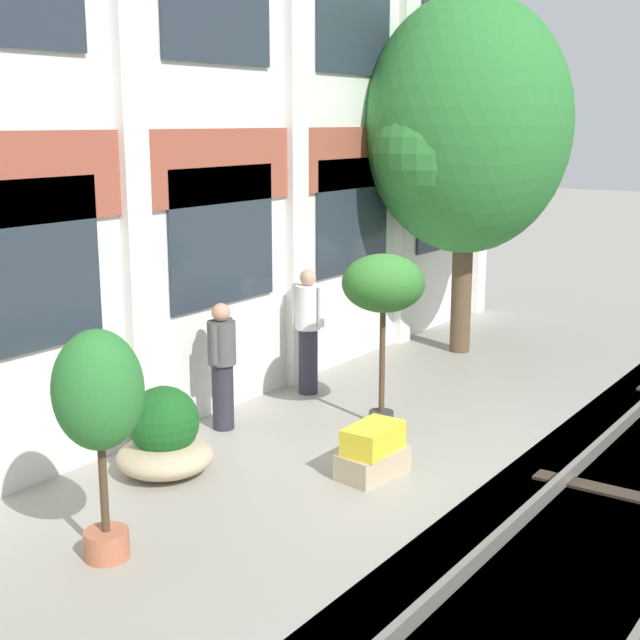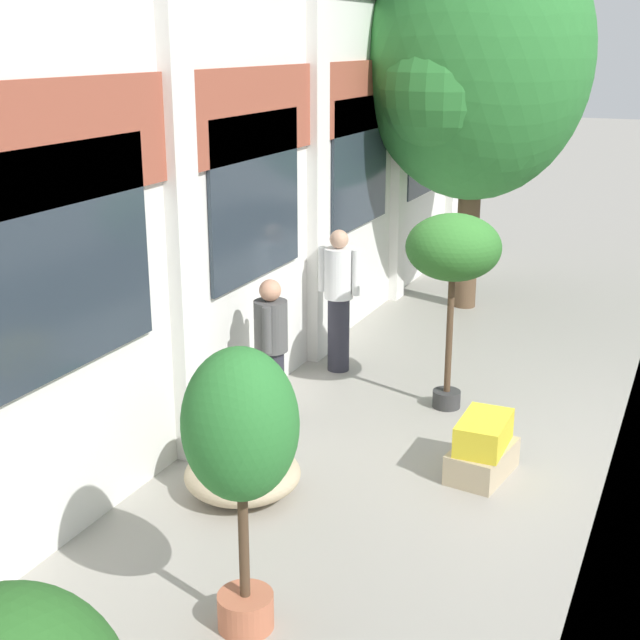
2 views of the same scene
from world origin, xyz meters
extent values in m
plane|color=#9E998E|center=(0.00, 0.00, 0.00)|extent=(80.00, 80.00, 0.00)
cube|color=silver|center=(0.00, 2.78, 3.76)|extent=(14.85, 0.50, 7.51)
cube|color=#9E4C38|center=(0.00, 2.51, 3.10)|extent=(14.85, 0.06, 0.90)
cube|color=silver|center=(-1.49, 2.47, 3.76)|extent=(0.36, 0.16, 7.51)
cube|color=silver|center=(1.49, 2.47, 3.76)|extent=(0.36, 0.16, 7.51)
cube|color=silver|center=(4.46, 2.47, 3.76)|extent=(0.36, 0.16, 7.51)
cube|color=silver|center=(7.43, 2.47, 3.76)|extent=(0.36, 0.16, 7.51)
cube|color=#28333D|center=(-2.97, 2.50, 2.25)|extent=(1.90, 0.04, 1.70)
cube|color=#28333D|center=(0.00, 2.50, 2.25)|extent=(1.90, 0.04, 1.70)
cube|color=#28333D|center=(2.97, 2.50, 2.25)|extent=(1.90, 0.04, 1.70)
cube|color=#28333D|center=(5.94, 2.50, 2.25)|extent=(1.90, 0.04, 1.70)
cube|color=#28333D|center=(2.97, 2.50, 5.15)|extent=(1.90, 0.04, 1.70)
cube|color=#28333D|center=(5.94, 2.50, 5.15)|extent=(1.90, 0.04, 1.70)
cube|color=#4C473F|center=(0.00, -2.64, -0.14)|extent=(22.85, 2.80, 0.28)
cube|color=slate|center=(0.00, -1.92, 0.07)|extent=(22.85, 0.07, 0.15)
cube|color=#382D23|center=(0.19, -2.64, 0.01)|extent=(0.24, 2.10, 0.03)
cylinder|color=brown|center=(4.42, 1.37, 1.25)|extent=(0.32, 0.32, 2.50)
ellipsoid|color=#2D7A33|center=(4.42, 1.37, 3.58)|extent=(3.19, 3.19, 3.93)
sphere|color=#2D7A33|center=(3.63, 1.57, 3.19)|extent=(1.75, 1.75, 1.75)
sphere|color=#2D7A33|center=(5.22, 1.17, 3.19)|extent=(1.75, 1.75, 1.75)
cube|color=tan|center=(-0.81, -0.19, 0.14)|extent=(0.81, 0.55, 0.28)
cube|color=yellow|center=(-0.81, -0.19, 0.42)|extent=(0.68, 0.40, 0.28)
cylinder|color=#B76647|center=(-3.63, 0.73, 0.12)|extent=(0.38, 0.38, 0.25)
cylinder|color=#4C3826|center=(-3.63, 0.73, 0.77)|extent=(0.07, 0.07, 1.04)
ellipsoid|color=#2D7A33|center=(-3.63, 0.73, 1.49)|extent=(0.75, 0.75, 1.02)
cylinder|color=#333333|center=(0.59, 0.55, 0.09)|extent=(0.30, 0.30, 0.19)
cylinder|color=#4C3826|center=(0.59, 0.55, 0.91)|extent=(0.07, 0.07, 1.45)
ellipsoid|color=#286023|center=(0.59, 0.55, 1.77)|extent=(0.99, 0.99, 0.69)
ellipsoid|color=tan|center=(-2.01, 1.63, 0.20)|extent=(1.02, 1.02, 0.39)
sphere|color=#19561E|center=(-2.01, 1.63, 0.58)|extent=(0.75, 0.75, 0.75)
cylinder|color=#282833|center=(1.18, 2.06, 0.45)|extent=(0.26, 0.26, 0.90)
cylinder|color=silver|center=(1.18, 2.06, 1.20)|extent=(0.34, 0.34, 0.59)
sphere|color=tan|center=(1.18, 2.06, 1.61)|extent=(0.22, 0.22, 0.22)
cylinder|color=silver|center=(1.17, 1.84, 1.23)|extent=(0.09, 0.09, 0.54)
cylinder|color=silver|center=(1.19, 2.28, 1.23)|extent=(0.09, 0.09, 0.54)
cylinder|color=#282833|center=(-0.58, 2.07, 0.40)|extent=(0.26, 0.26, 0.81)
cylinder|color=#4C4C4C|center=(-0.58, 2.07, 1.07)|extent=(0.34, 0.34, 0.52)
sphere|color=tan|center=(-0.58, 2.07, 1.44)|extent=(0.22, 0.22, 0.22)
cylinder|color=#4C4C4C|center=(-0.79, 2.00, 1.10)|extent=(0.09, 0.09, 0.47)
cylinder|color=#4C4C4C|center=(-0.37, 2.13, 1.10)|extent=(0.09, 0.09, 0.47)
camera|label=1|loc=(-8.31, -4.73, 3.64)|focal=50.00mm
camera|label=2|loc=(-8.13, -1.80, 3.80)|focal=50.00mm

